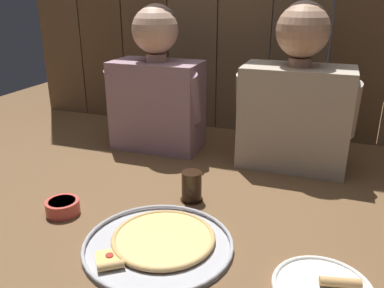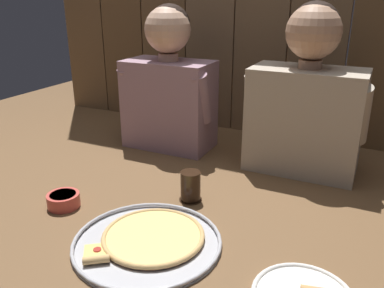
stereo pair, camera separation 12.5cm
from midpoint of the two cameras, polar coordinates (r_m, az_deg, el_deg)
ground_plane at (r=1.25m, az=0.65°, el=-9.24°), size 3.20×3.20×0.00m
pizza_tray at (r=1.09m, az=-2.79°, el=-13.53°), size 0.40×0.40×0.03m
drinking_glass at (r=1.28m, az=2.61°, el=-6.13°), size 0.07×0.07×0.10m
dipping_bowl at (r=1.29m, az=-15.22°, el=-7.71°), size 0.10×0.10×0.04m
diner_left at (r=1.66m, az=-1.17°, el=8.53°), size 0.40×0.21×0.59m
diner_right at (r=1.50m, az=18.34°, el=6.11°), size 0.43×0.22×0.60m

